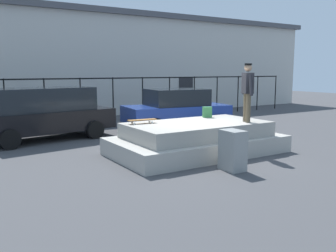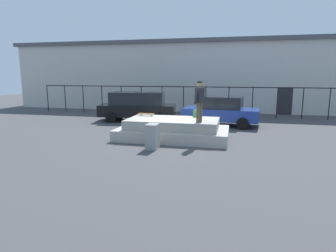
# 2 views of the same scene
# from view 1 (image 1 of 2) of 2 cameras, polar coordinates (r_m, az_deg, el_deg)

# --- Properties ---
(ground_plane) EXTENTS (60.00, 60.00, 0.00)m
(ground_plane) POSITION_cam_1_polar(r_m,az_deg,el_deg) (11.03, 3.71, -4.09)
(ground_plane) COLOR #424244
(concrete_ledge) EXTENTS (5.00, 2.74, 0.92)m
(concrete_ledge) POSITION_cam_1_polar(r_m,az_deg,el_deg) (10.87, 4.54, -2.06)
(concrete_ledge) COLOR #ADA89E
(concrete_ledge) RESTS_ON ground_plane
(skateboarder) EXTENTS (0.40, 0.74, 1.71)m
(skateboarder) POSITION_cam_1_polar(r_m,az_deg,el_deg) (11.00, 12.22, 5.68)
(skateboarder) COLOR brown
(skateboarder) RESTS_ON concrete_ledge
(skateboard) EXTENTS (0.85, 0.29, 0.12)m
(skateboard) POSITION_cam_1_polar(r_m,az_deg,el_deg) (10.54, -4.04, 0.92)
(skateboard) COLOR brown
(skateboard) RESTS_ON concrete_ledge
(backpack) EXTENTS (0.34, 0.30, 0.34)m
(backpack) POSITION_cam_1_polar(r_m,az_deg,el_deg) (11.98, 6.09, 2.16)
(backpack) COLOR #33723F
(backpack) RESTS_ON concrete_ledge
(car_black_hatchback_near) EXTENTS (4.95, 2.59, 1.83)m
(car_black_hatchback_near) POSITION_cam_1_polar(r_m,az_deg,el_deg) (13.59, -18.69, 1.99)
(car_black_hatchback_near) COLOR black
(car_black_hatchback_near) RESTS_ON ground_plane
(car_blue_sedan_mid) EXTENTS (4.48, 2.57, 1.67)m
(car_blue_sedan_mid) POSITION_cam_1_polar(r_m,az_deg,el_deg) (15.27, 1.31, 2.71)
(car_blue_sedan_mid) COLOR navy
(car_blue_sedan_mid) RESTS_ON ground_plane
(utility_box) EXTENTS (0.46, 0.61, 0.99)m
(utility_box) POSITION_cam_1_polar(r_m,az_deg,el_deg) (9.11, 9.99, -3.73)
(utility_box) COLOR gray
(utility_box) RESTS_ON ground_plane
(fence_row) EXTENTS (24.06, 0.06, 2.10)m
(fence_row) POSITION_cam_1_polar(r_m,az_deg,el_deg) (17.53, -10.93, 5.03)
(fence_row) COLOR black
(fence_row) RESTS_ON ground_plane
(warehouse_building) EXTENTS (32.75, 8.89, 5.65)m
(warehouse_building) POSITION_cam_1_polar(r_m,az_deg,el_deg) (23.43, -16.62, 9.27)
(warehouse_building) COLOR beige
(warehouse_building) RESTS_ON ground_plane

